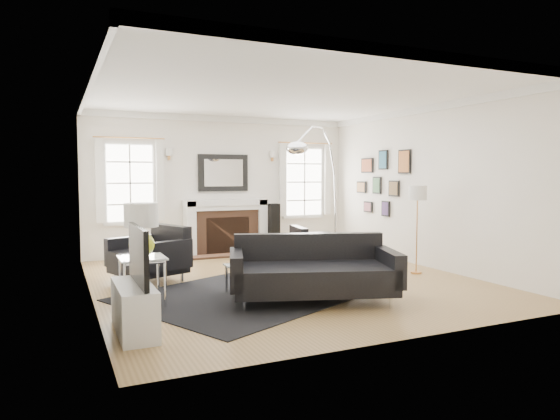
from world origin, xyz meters
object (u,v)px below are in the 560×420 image
sofa (313,272)px  coffee_table (265,269)px  arc_floor_lamp (318,186)px  armchair_left (152,256)px  gourd_lamp (141,226)px  fireplace (226,227)px  armchair_right (314,248)px

sofa → coffee_table: (-0.46, 0.46, -0.01)m
arc_floor_lamp → sofa: bearing=-120.0°
armchair_left → gourd_lamp: 1.53m
armchair_left → gourd_lamp: bearing=-104.8°
fireplace → sofa: size_ratio=0.74×
sofa → coffee_table: 0.65m
sofa → gourd_lamp: gourd_lamp is taller
fireplace → gourd_lamp: bearing=-122.8°
armchair_left → coffee_table: armchair_left is taller
coffee_table → arc_floor_lamp: bearing=46.9°
sofa → coffee_table: bearing=134.6°
arc_floor_lamp → fireplace: bearing=128.5°
armchair_left → sofa: bearing=-50.6°
fireplace → coffee_table: (-0.64, -3.61, -0.18)m
fireplace → armchair_left: fireplace is taller
gourd_lamp → armchair_right: bearing=25.1°
sofa → arc_floor_lamp: (1.44, 2.50, 1.03)m
gourd_lamp → armchair_left: bearing=75.2°
gourd_lamp → arc_floor_lamp: bearing=28.0°
gourd_lamp → arc_floor_lamp: (3.46, 1.84, 0.42)m
sofa → armchair_left: armchair_left is taller
fireplace → sofa: 4.08m
coffee_table → gourd_lamp: (-1.56, 0.19, 0.62)m
armchair_left → gourd_lamp: gourd_lamp is taller
armchair_right → coffee_table: bearing=-134.0°
coffee_table → arc_floor_lamp: (1.90, 2.03, 1.03)m
arc_floor_lamp → armchair_right: bearing=-128.0°
sofa → armchair_left: bearing=129.4°
armchair_right → coffee_table: 2.34m
fireplace → gourd_lamp: (-2.20, -3.42, 0.44)m
fireplace → gourd_lamp: 4.09m
gourd_lamp → arc_floor_lamp: 3.94m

